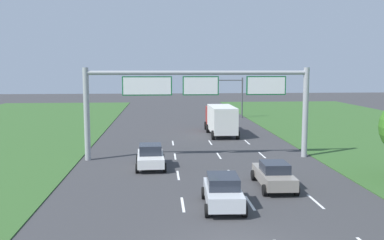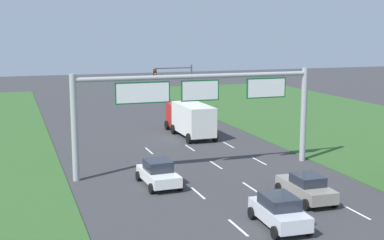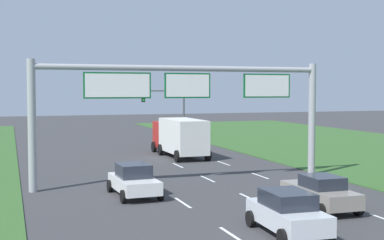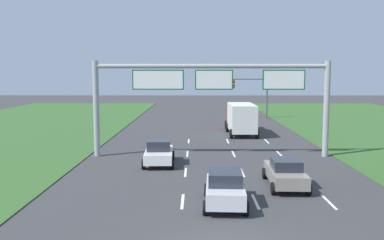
# 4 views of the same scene
# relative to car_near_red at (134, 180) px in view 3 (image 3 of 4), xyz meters

# --- Properties ---
(car_near_red) EXTENTS (2.19, 4.15, 1.63)m
(car_near_red) POSITION_rel_car_near_red_xyz_m (0.00, 0.00, 0.00)
(car_near_red) COLOR white
(car_near_red) RESTS_ON ground_plane
(car_lead_silver) EXTENTS (2.07, 4.43, 1.54)m
(car_lead_silver) POSITION_rel_car_near_red_xyz_m (7.33, -5.60, -0.04)
(car_lead_silver) COLOR gray
(car_lead_silver) RESTS_ON ground_plane
(car_mid_lane) EXTENTS (2.13, 4.02, 1.63)m
(car_mid_lane) POSITION_rel_car_near_red_xyz_m (3.84, -8.89, 0.03)
(car_mid_lane) COLOR silver
(car_mid_lane) RESTS_ON ground_plane
(box_truck) EXTENTS (2.75, 8.01, 3.05)m
(box_truck) POSITION_rel_car_near_red_xyz_m (6.98, 14.45, 0.87)
(box_truck) COLOR #B21E19
(box_truck) RESTS_ON ground_plane
(sign_gantry) EXTENTS (17.24, 0.44, 7.00)m
(sign_gantry) POSITION_rel_car_near_red_xyz_m (3.66, 2.79, 4.16)
(sign_gantry) COLOR #9EA0A5
(sign_gantry) RESTS_ON ground_plane
(traffic_light_mast) EXTENTS (4.76, 0.49, 5.60)m
(traffic_light_mast) POSITION_rel_car_near_red_xyz_m (10.04, 28.71, 3.06)
(traffic_light_mast) COLOR #47494F
(traffic_light_mast) RESTS_ON ground_plane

